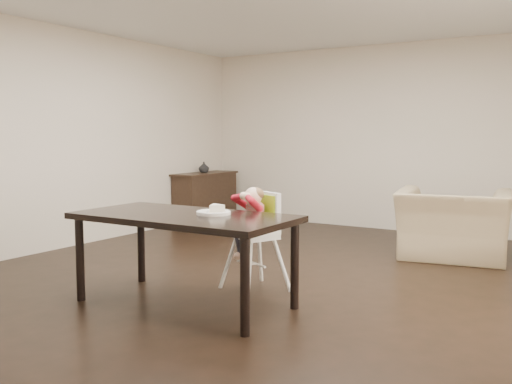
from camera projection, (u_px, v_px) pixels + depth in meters
ground at (272, 281)px, 5.43m from camera, size 7.00×7.00×0.00m
room_walls at (272, 84)px, 5.25m from camera, size 6.02×7.02×2.71m
dining_table at (184, 224)px, 4.63m from camera, size 1.80×0.90×0.75m
high_chair at (257, 218)px, 5.08m from camera, size 0.51×0.51×0.93m
plate at (214, 211)px, 4.61m from camera, size 0.36×0.36×0.08m
armchair at (453, 213)px, 6.39m from camera, size 1.29×0.94×1.04m
sideboard at (205, 197)px, 9.13m from camera, size 0.44×1.26×0.79m
vase at (204, 168)px, 9.05m from camera, size 0.21×0.21×0.17m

